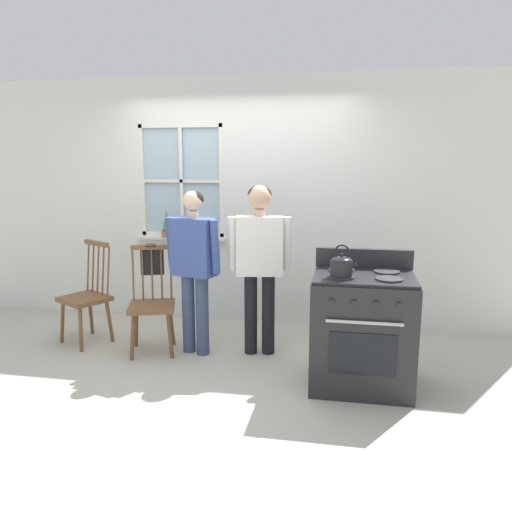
# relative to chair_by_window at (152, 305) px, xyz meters

# --- Properties ---
(ground_plane) EXTENTS (16.00, 16.00, 0.00)m
(ground_plane) POSITION_rel_chair_by_window_xyz_m (0.63, -0.29, -0.46)
(ground_plane) COLOR #B2AD9E
(wall_back) EXTENTS (6.40, 0.16, 2.70)m
(wall_back) POSITION_rel_chair_by_window_xyz_m (0.66, 1.11, 0.88)
(wall_back) COLOR silver
(wall_back) RESTS_ON ground_plane
(chair_by_window) EXTENTS (0.52, 0.51, 1.02)m
(chair_by_window) POSITION_rel_chair_by_window_xyz_m (0.00, 0.00, 0.00)
(chair_by_window) COLOR brown
(chair_by_window) RESTS_ON ground_plane
(chair_near_wall) EXTENTS (0.56, 0.56, 1.02)m
(chair_near_wall) POSITION_rel_chair_by_window_xyz_m (-0.74, 0.12, 0.00)
(chair_near_wall) COLOR brown
(chair_near_wall) RESTS_ON ground_plane
(person_elderly_left) EXTENTS (0.56, 0.31, 1.54)m
(person_elderly_left) POSITION_rel_chair_by_window_xyz_m (0.41, 0.04, 0.46)
(person_elderly_left) COLOR #384766
(person_elderly_left) RESTS_ON ground_plane
(person_teen_center) EXTENTS (0.59, 0.28, 1.59)m
(person_teen_center) POSITION_rel_chair_by_window_xyz_m (1.01, 0.14, 0.52)
(person_teen_center) COLOR black
(person_teen_center) RESTS_ON ground_plane
(stove) EXTENTS (0.80, 0.68, 1.08)m
(stove) POSITION_rel_chair_by_window_xyz_m (1.94, -0.39, 0.01)
(stove) COLOR #232326
(stove) RESTS_ON ground_plane
(kettle) EXTENTS (0.21, 0.17, 0.25)m
(kettle) POSITION_rel_chair_by_window_xyz_m (1.77, -0.52, 0.57)
(kettle) COLOR black
(kettle) RESTS_ON stove
(potted_plant) EXTENTS (0.12, 0.12, 0.32)m
(potted_plant) POSITION_rel_chair_by_window_xyz_m (-0.21, 1.02, 0.61)
(potted_plant) COLOR #935B3D
(potted_plant) RESTS_ON wall_back
(handbag) EXTENTS (0.24, 0.23, 0.31)m
(handbag) POSITION_rel_chair_by_window_xyz_m (-0.07, 0.22, 0.39)
(handbag) COLOR black
(handbag) RESTS_ON chair_by_window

